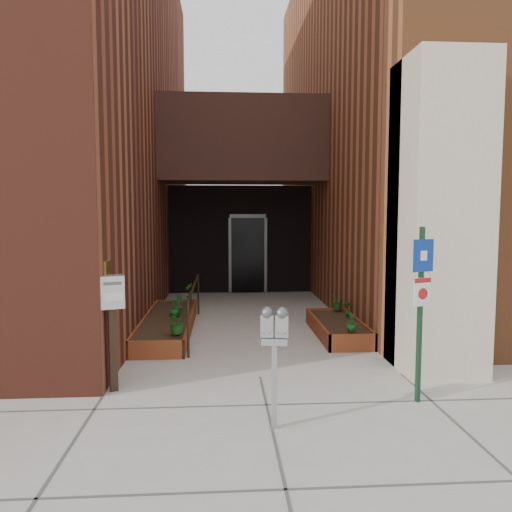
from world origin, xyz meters
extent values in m
plane|color=#9E9991|center=(0.00, 0.00, 0.00)|extent=(80.00, 80.00, 0.00)
cube|color=maroon|center=(-6.00, 6.70, 5.00)|extent=(8.00, 14.60, 10.00)
cube|color=brown|center=(6.00, 7.15, 5.00)|extent=(8.00, 13.70, 10.00)
cube|color=#BDAA91|center=(2.55, 0.20, 2.20)|extent=(1.10, 1.20, 4.40)
cube|color=black|center=(0.00, 6.00, 4.00)|extent=(4.20, 2.00, 2.00)
cube|color=black|center=(0.00, 7.40, 1.50)|extent=(4.00, 0.30, 3.00)
cube|color=black|center=(0.20, 7.22, 1.05)|extent=(0.90, 0.06, 2.10)
cube|color=#B79338|center=(-1.99, -0.20, 1.50)|extent=(0.04, 0.30, 0.30)
cube|color=brown|center=(-1.55, 0.92, 0.15)|extent=(0.90, 0.04, 0.30)
cube|color=brown|center=(-1.55, 4.48, 0.15)|extent=(0.90, 0.04, 0.30)
cube|color=brown|center=(-1.98, 2.70, 0.15)|extent=(0.04, 3.60, 0.30)
cube|color=brown|center=(-1.12, 2.70, 0.15)|extent=(0.04, 3.60, 0.30)
cube|color=black|center=(-1.55, 2.70, 0.13)|extent=(0.82, 3.52, 0.26)
cube|color=brown|center=(1.60, 1.12, 0.15)|extent=(0.80, 0.04, 0.30)
cube|color=brown|center=(1.60, 3.28, 0.15)|extent=(0.80, 0.04, 0.30)
cube|color=brown|center=(1.22, 2.20, 0.15)|extent=(0.04, 2.20, 0.30)
cube|color=brown|center=(1.98, 2.20, 0.15)|extent=(0.04, 2.20, 0.30)
cube|color=black|center=(1.60, 2.20, 0.13)|extent=(0.72, 2.12, 0.26)
cylinder|color=black|center=(-1.05, 1.00, 0.45)|extent=(0.04, 0.04, 0.90)
cylinder|color=black|center=(-1.05, 4.30, 0.45)|extent=(0.04, 0.04, 0.90)
cylinder|color=black|center=(-1.05, 2.65, 0.88)|extent=(0.04, 3.30, 0.04)
cube|color=#969698|center=(0.03, -1.62, 0.45)|extent=(0.06, 0.06, 0.90)
cube|color=#969698|center=(0.03, -1.62, 0.94)|extent=(0.28, 0.15, 0.07)
cube|color=#969698|center=(-0.05, -1.61, 1.10)|extent=(0.15, 0.11, 0.23)
sphere|color=#59595B|center=(-0.05, -1.61, 1.23)|extent=(0.13, 0.13, 0.13)
cube|color=white|center=(-0.06, -1.66, 1.12)|extent=(0.08, 0.02, 0.05)
cube|color=#B21414|center=(-0.06, -1.66, 1.04)|extent=(0.08, 0.02, 0.03)
cube|color=#969698|center=(0.10, -1.64, 1.10)|extent=(0.15, 0.11, 0.23)
sphere|color=#59595B|center=(0.10, -1.64, 1.23)|extent=(0.13, 0.13, 0.13)
cube|color=white|center=(0.10, -1.68, 1.12)|extent=(0.08, 0.02, 0.05)
cube|color=#B21414|center=(0.10, -1.68, 1.04)|extent=(0.08, 0.02, 0.03)
cube|color=#143920|center=(1.82, -1.01, 1.05)|extent=(0.06, 0.06, 2.10)
cube|color=navy|center=(1.83, -1.04, 1.77)|extent=(0.28, 0.11, 0.38)
cube|color=white|center=(1.83, -1.04, 1.77)|extent=(0.09, 0.04, 0.11)
cube|color=white|center=(1.83, -1.04, 1.34)|extent=(0.23, 0.10, 0.33)
cube|color=#B21414|center=(1.83, -1.04, 1.48)|extent=(0.23, 0.09, 0.06)
cylinder|color=#B21414|center=(1.84, -1.05, 1.32)|extent=(0.13, 0.06, 0.13)
cube|color=black|center=(-1.90, -0.39, 0.54)|extent=(0.12, 0.12, 1.08)
cube|color=silver|center=(-1.90, -0.39, 1.28)|extent=(0.35, 0.30, 0.41)
cube|color=#59595B|center=(-1.86, -0.49, 1.40)|extent=(0.21, 0.08, 0.04)
cube|color=white|center=(-1.86, -0.49, 1.23)|extent=(0.23, 0.08, 0.10)
imported|color=#1B5919|center=(-1.25, 1.35, 0.49)|extent=(0.47, 0.47, 0.37)
imported|color=#17521C|center=(-1.37, 2.86, 0.48)|extent=(0.25, 0.25, 0.36)
imported|color=#19591F|center=(-1.44, 2.72, 0.46)|extent=(0.26, 0.26, 0.32)
imported|color=#234F16|center=(-1.25, 4.30, 0.50)|extent=(0.28, 0.28, 0.40)
imported|color=#17531D|center=(1.61, 1.30, 0.45)|extent=(0.23, 0.23, 0.31)
imported|color=#1B5217|center=(1.85, 2.43, 0.45)|extent=(0.21, 0.21, 0.30)
imported|color=#185618|center=(1.79, 3.10, 0.46)|extent=(0.40, 0.40, 0.31)
camera|label=1|loc=(-0.51, -6.68, 2.29)|focal=35.00mm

